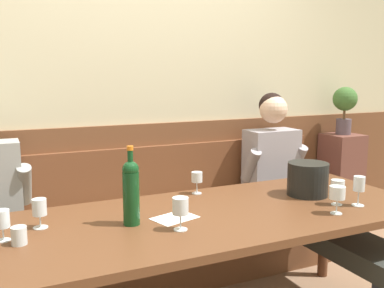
# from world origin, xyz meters

# --- Properties ---
(room_wall_back) EXTENTS (6.80, 0.08, 2.80)m
(room_wall_back) POSITION_xyz_m (0.00, 1.09, 1.40)
(room_wall_back) COLOR beige
(room_wall_back) RESTS_ON ground
(wood_wainscot_panel) EXTENTS (6.80, 0.03, 1.10)m
(wood_wainscot_panel) POSITION_xyz_m (0.00, 1.04, 0.55)
(wood_wainscot_panel) COLOR brown
(wood_wainscot_panel) RESTS_ON ground
(wall_bench) EXTENTS (2.77, 0.42, 0.94)m
(wall_bench) POSITION_xyz_m (0.00, 0.83, 0.28)
(wall_bench) COLOR brown
(wall_bench) RESTS_ON ground
(dining_table) EXTENTS (2.47, 0.90, 0.73)m
(dining_table) POSITION_xyz_m (0.00, 0.07, 0.67)
(dining_table) COLOR brown
(dining_table) RESTS_ON ground
(person_left_seat) EXTENTS (0.49, 1.37, 1.30)m
(person_left_seat) POSITION_xyz_m (0.95, 0.43, 0.63)
(person_left_seat) COLOR #2B2E38
(person_left_seat) RESTS_ON ground
(ice_bucket) EXTENTS (0.24, 0.24, 0.19)m
(ice_bucket) POSITION_xyz_m (0.73, 0.14, 0.83)
(ice_bucket) COLOR black
(ice_bucket) RESTS_ON dining_table
(wine_bottle_clear_water) EXTENTS (0.08, 0.08, 0.38)m
(wine_bottle_clear_water) POSITION_xyz_m (-0.35, 0.09, 0.90)
(wine_bottle_clear_water) COLOR #123F1B
(wine_bottle_clear_water) RESTS_ON dining_table
(wine_glass_near_bucket) EXTENTS (0.08, 0.08, 0.14)m
(wine_glass_near_bucket) POSITION_xyz_m (0.64, -0.20, 0.84)
(wine_glass_near_bucket) COLOR silver
(wine_glass_near_bucket) RESTS_ON dining_table
(wine_glass_mid_left) EXTENTS (0.07, 0.07, 0.14)m
(wine_glass_mid_left) POSITION_xyz_m (-0.75, 0.22, 0.82)
(wine_glass_mid_left) COLOR silver
(wine_glass_mid_left) RESTS_ON dining_table
(wine_glass_left_end) EXTENTS (0.07, 0.07, 0.14)m
(wine_glass_left_end) POSITION_xyz_m (0.75, -0.08, 0.83)
(wine_glass_left_end) COLOR silver
(wine_glass_left_end) RESTS_ON dining_table
(wine_glass_by_bottle) EXTENTS (0.07, 0.07, 0.13)m
(wine_glass_by_bottle) POSITION_xyz_m (0.15, 0.43, 0.83)
(wine_glass_by_bottle) COLOR silver
(wine_glass_by_bottle) RESTS_ON dining_table
(wine_glass_mid_right) EXTENTS (0.07, 0.07, 0.16)m
(wine_glass_mid_right) POSITION_xyz_m (0.84, -0.14, 0.85)
(wine_glass_mid_right) COLOR silver
(wine_glass_mid_right) RESTS_ON dining_table
(wine_glass_center_rear) EXTENTS (0.06, 0.06, 0.14)m
(wine_glass_center_rear) POSITION_xyz_m (-0.91, 0.12, 0.83)
(wine_glass_center_rear) COLOR silver
(wine_glass_center_rear) RESTS_ON dining_table
(wine_glass_right_end) EXTENTS (0.07, 0.07, 0.15)m
(wine_glass_right_end) POSITION_xyz_m (-0.17, -0.08, 0.84)
(wine_glass_right_end) COLOR silver
(wine_glass_right_end) RESTS_ON dining_table
(water_tumbler_left) EXTENTS (0.06, 0.06, 0.08)m
(water_tumbler_left) POSITION_xyz_m (-0.85, 0.05, 0.77)
(water_tumbler_left) COLOR silver
(water_tumbler_left) RESTS_ON dining_table
(tasting_sheet_left_guest) EXTENTS (0.24, 0.21, 0.00)m
(tasting_sheet_left_guest) POSITION_xyz_m (-0.14, 0.08, 0.74)
(tasting_sheet_left_guest) COLOR white
(tasting_sheet_left_guest) RESTS_ON dining_table
(corner_pedestal) EXTENTS (0.28, 0.28, 0.95)m
(corner_pedestal) POSITION_xyz_m (1.69, 0.86, 0.47)
(corner_pedestal) COLOR brown
(corner_pedestal) RESTS_ON ground
(potted_plant) EXTENTS (0.19, 0.19, 0.39)m
(potted_plant) POSITION_xyz_m (1.69, 0.86, 1.19)
(potted_plant) COLOR #53434C
(potted_plant) RESTS_ON corner_pedestal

